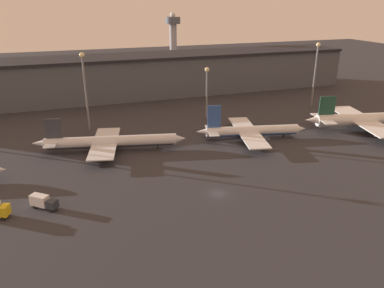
% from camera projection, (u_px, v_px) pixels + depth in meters
% --- Properties ---
extents(ground, '(600.00, 600.00, 0.00)m').
position_uv_depth(ground, '(218.00, 194.00, 92.81)').
color(ground, '#2D2D33').
extents(terminal_building, '(222.73, 26.32, 19.85)m').
position_uv_depth(terminal_building, '(133.00, 76.00, 182.08)').
color(terminal_building, '#4C515B').
rests_on(terminal_building, ground).
extents(airplane_1, '(47.28, 28.95, 11.29)m').
position_uv_depth(airplane_1, '(110.00, 142.00, 117.60)').
color(airplane_1, silver).
rests_on(airplane_1, ground).
extents(airplane_2, '(38.03, 32.68, 12.30)m').
position_uv_depth(airplane_2, '(251.00, 131.00, 128.01)').
color(airplane_2, white).
rests_on(airplane_2, ground).
extents(airplane_3, '(47.21, 38.52, 12.90)m').
position_uv_depth(airplane_3, '(367.00, 119.00, 137.28)').
color(airplane_3, white).
rests_on(airplane_3, ground).
extents(service_vehicle_1, '(6.46, 5.87, 3.22)m').
position_uv_depth(service_vehicle_1, '(43.00, 201.00, 85.64)').
color(service_vehicle_1, '#282D38').
rests_on(service_vehicle_1, ground).
extents(lamp_post_1, '(1.80, 1.80, 28.11)m').
position_uv_depth(lamp_post_1, '(85.00, 83.00, 131.03)').
color(lamp_post_1, slate).
rests_on(lamp_post_1, ground).
extents(lamp_post_2, '(1.80, 1.80, 20.47)m').
position_uv_depth(lamp_post_2, '(207.00, 85.00, 146.79)').
color(lamp_post_2, slate).
rests_on(lamp_post_2, ground).
extents(lamp_post_3, '(1.80, 1.80, 27.97)m').
position_uv_depth(lamp_post_3, '(316.00, 67.00, 160.82)').
color(lamp_post_3, slate).
rests_on(lamp_post_3, ground).
extents(control_tower, '(9.00, 9.00, 37.67)m').
position_uv_depth(control_tower, '(173.00, 39.00, 229.96)').
color(control_tower, '#99999E').
rests_on(control_tower, ground).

